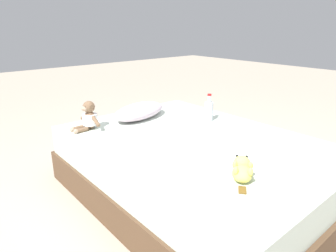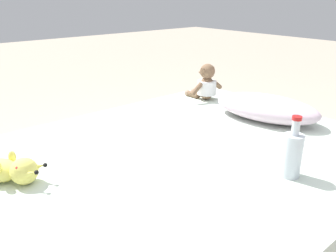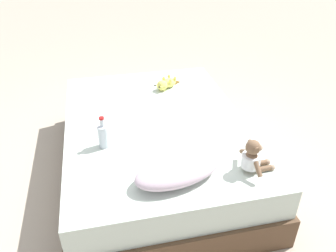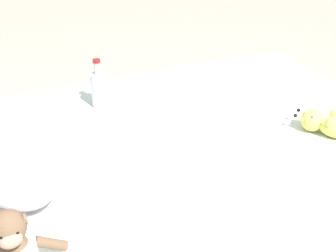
{
  "view_description": "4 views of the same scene",
  "coord_description": "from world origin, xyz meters",
  "views": [
    {
      "loc": [
        -1.51,
        -1.45,
        1.3
      ],
      "look_at": [
        -0.12,
        0.17,
        0.57
      ],
      "focal_mm": 31.98,
      "sensor_mm": 36.0,
      "label": 1
    },
    {
      "loc": [
        1.01,
        -0.85,
        1.14
      ],
      "look_at": [
        -0.09,
        0.08,
        0.58
      ],
      "focal_mm": 36.55,
      "sensor_mm": 36.0,
      "label": 2
    },
    {
      "loc": [
        0.41,
        2.29,
        1.91
      ],
      "look_at": [
        -0.06,
        0.17,
        0.54
      ],
      "focal_mm": 36.15,
      "sensor_mm": 36.0,
      "label": 3
    },
    {
      "loc": [
        -1.38,
        0.67,
        1.45
      ],
      "look_at": [
        -0.08,
        0.11,
        0.61
      ],
      "focal_mm": 45.12,
      "sensor_mm": 36.0,
      "label": 4
    }
  ],
  "objects": [
    {
      "name": "ground_plane",
      "position": [
        0.0,
        0.0,
        0.0
      ],
      "size": [
        16.0,
        16.0,
        0.0
      ],
      "primitive_type": "plane",
      "color": "#B7A893"
    },
    {
      "name": "bed",
      "position": [
        0.0,
        0.0,
        0.24
      ],
      "size": [
        1.47,
        2.04,
        0.48
      ],
      "color": "brown",
      "rests_on": "ground_plane"
    },
    {
      "name": "pillow",
      "position": [
        -0.01,
        0.71,
        0.55
      ],
      "size": [
        0.63,
        0.41,
        0.13
      ],
      "color": "silver",
      "rests_on": "bed"
    },
    {
      "name": "plush_monkey",
      "position": [
        -0.49,
        0.73,
        0.58
      ],
      "size": [
        0.23,
        0.29,
        0.24
      ],
      "color": "brown",
      "rests_on": "bed"
    },
    {
      "name": "plush_yellow_creature",
      "position": [
        -0.21,
        -0.58,
        0.53
      ],
      "size": [
        0.29,
        0.25,
        0.1
      ],
      "color": "#EAE066",
      "rests_on": "bed"
    },
    {
      "name": "glass_bottle",
      "position": [
        0.42,
        0.25,
        0.57
      ],
      "size": [
        0.08,
        0.08,
        0.24
      ],
      "color": "silver",
      "rests_on": "bed"
    }
  ]
}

